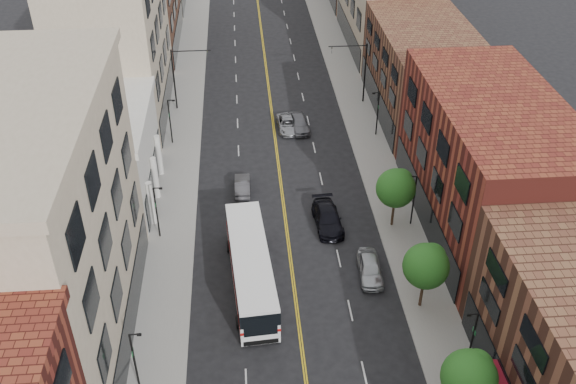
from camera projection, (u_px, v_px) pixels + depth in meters
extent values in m
cube|color=gray|center=(179.00, 168.00, 64.47)|extent=(4.00, 110.00, 0.15)
cube|color=gray|center=(375.00, 159.00, 65.78)|extent=(4.00, 110.00, 0.15)
cube|color=tan|center=(35.00, 240.00, 40.90)|extent=(10.00, 22.00, 18.00)
cube|color=silver|center=(95.00, 158.00, 58.49)|extent=(10.00, 14.00, 8.00)
cube|color=tan|center=(113.00, 37.00, 69.56)|extent=(10.00, 20.00, 18.00)
cube|color=maroon|center=(488.00, 165.00, 53.86)|extent=(10.00, 22.00, 12.00)
cube|color=brown|center=(423.00, 72.00, 71.63)|extent=(10.00, 20.00, 10.00)
sphere|color=#195919|center=(469.00, 377.00, 38.09)|extent=(3.40, 3.40, 3.40)
sphere|color=#195919|center=(477.00, 366.00, 38.16)|extent=(2.04, 2.04, 2.04)
cylinder|color=black|center=(422.00, 293.00, 47.79)|extent=(0.22, 0.22, 2.50)
sphere|color=#195919|center=(426.00, 266.00, 46.28)|extent=(3.40, 3.40, 3.40)
sphere|color=#195919|center=(432.00, 257.00, 46.35)|extent=(2.04, 2.04, 2.04)
cylinder|color=black|center=(393.00, 213.00, 55.98)|extent=(0.22, 0.22, 2.50)
sphere|color=#195919|center=(396.00, 188.00, 54.47)|extent=(3.40, 3.40, 3.40)
sphere|color=#195919|center=(401.00, 180.00, 54.54)|extent=(2.04, 2.04, 2.04)
cylinder|color=black|center=(135.00, 362.00, 40.82)|extent=(0.14, 0.14, 5.00)
cylinder|color=black|center=(135.00, 334.00, 39.42)|extent=(0.70, 0.10, 0.10)
cube|color=black|center=(139.00, 335.00, 39.46)|extent=(0.28, 0.14, 0.14)
cube|color=#19592D|center=(133.00, 352.00, 40.31)|extent=(0.04, 0.55, 0.35)
cylinder|color=black|center=(157.00, 213.00, 53.92)|extent=(0.14, 0.14, 5.00)
cylinder|color=black|center=(157.00, 188.00, 52.52)|extent=(0.70, 0.10, 0.10)
cube|color=black|center=(161.00, 188.00, 52.57)|extent=(0.28, 0.14, 0.14)
cube|color=#19592D|center=(155.00, 204.00, 53.41)|extent=(0.04, 0.55, 0.35)
cylinder|color=black|center=(170.00, 122.00, 67.03)|extent=(0.14, 0.14, 5.00)
cylinder|color=black|center=(171.00, 100.00, 65.62)|extent=(0.70, 0.10, 0.10)
cube|color=black|center=(174.00, 101.00, 65.67)|extent=(0.28, 0.14, 0.14)
cube|color=#19592D|center=(169.00, 114.00, 66.51)|extent=(0.04, 0.55, 0.35)
cylinder|color=black|center=(472.00, 341.00, 42.27)|extent=(0.14, 0.14, 5.00)
cylinder|color=black|center=(473.00, 314.00, 40.82)|extent=(0.70, 0.10, 0.10)
cube|color=black|center=(469.00, 315.00, 40.84)|extent=(0.28, 0.14, 0.14)
cube|color=#19592D|center=(474.00, 331.00, 41.76)|extent=(0.04, 0.55, 0.35)
cylinder|color=black|center=(414.00, 201.00, 55.37)|extent=(0.14, 0.14, 5.00)
cylinder|color=black|center=(413.00, 177.00, 53.93)|extent=(0.70, 0.10, 0.10)
cube|color=black|center=(410.00, 177.00, 53.94)|extent=(0.28, 0.14, 0.14)
cube|color=#19592D|center=(415.00, 192.00, 54.86)|extent=(0.04, 0.55, 0.35)
cylinder|color=black|center=(378.00, 114.00, 68.48)|extent=(0.14, 0.14, 5.00)
cylinder|color=black|center=(376.00, 93.00, 67.03)|extent=(0.70, 0.10, 0.10)
cube|color=black|center=(374.00, 93.00, 67.04)|extent=(0.28, 0.14, 0.14)
cube|color=#19592D|center=(378.00, 106.00, 67.96)|extent=(0.04, 0.55, 0.35)
cylinder|color=black|center=(174.00, 80.00, 72.95)|extent=(0.18, 0.18, 7.20)
cylinder|color=black|center=(191.00, 51.00, 71.16)|extent=(4.40, 0.12, 0.12)
imported|color=black|center=(207.00, 54.00, 71.50)|extent=(0.15, 0.18, 0.90)
cylinder|color=black|center=(365.00, 73.00, 74.40)|extent=(0.18, 0.18, 7.20)
cylinder|color=black|center=(348.00, 46.00, 72.32)|extent=(4.40, 0.12, 0.12)
imported|color=black|center=(332.00, 50.00, 72.43)|extent=(0.15, 0.18, 0.90)
cube|color=white|center=(251.00, 267.00, 49.55)|extent=(3.76, 13.13, 3.13)
cube|color=black|center=(250.00, 260.00, 49.12)|extent=(3.80, 13.17, 1.13)
cube|color=#A90E0C|center=(251.00, 271.00, 49.73)|extent=(3.80, 13.17, 0.24)
cube|color=black|center=(261.00, 327.00, 44.12)|extent=(2.37, 0.24, 1.73)
cylinder|color=black|center=(238.00, 322.00, 46.58)|extent=(0.38, 1.06, 1.04)
cylinder|color=black|center=(277.00, 317.00, 46.94)|extent=(0.38, 1.06, 1.04)
cylinder|color=black|center=(229.00, 247.00, 53.59)|extent=(0.38, 1.06, 1.04)
cylinder|color=black|center=(263.00, 243.00, 53.95)|extent=(0.38, 1.06, 1.04)
imported|color=#AAAEB2|center=(370.00, 268.00, 50.98)|extent=(2.05, 4.66, 1.56)
imported|color=#424146|center=(242.00, 185.00, 60.84)|extent=(1.47, 4.09, 1.34)
imported|color=black|center=(328.00, 218.00, 56.36)|extent=(2.58, 5.62, 1.59)
imported|color=#929399|center=(287.00, 124.00, 70.77)|extent=(2.47, 4.86, 1.32)
imported|color=#56565C|center=(299.00, 123.00, 70.64)|extent=(2.27, 4.77, 1.58)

